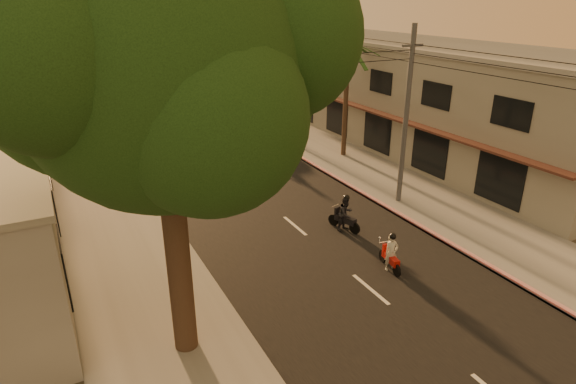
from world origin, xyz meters
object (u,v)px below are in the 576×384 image
(scooter_mid_a, at_px, (346,214))
(scooter_far_c, at_px, (176,99))
(scooter_red, at_px, (391,253))
(scooter_far_a, at_px, (204,135))
(scooter_far_b, at_px, (181,102))
(parked_car, at_px, (260,138))
(scooter_mid_b, at_px, (259,142))
(palm_tree, at_px, (348,47))
(broadleaf_tree, at_px, (174,68))

(scooter_mid_a, relative_size, scooter_far_c, 1.07)
(scooter_red, distance_m, scooter_far_a, 20.05)
(scooter_far_a, bearing_deg, scooter_red, -106.02)
(scooter_far_b, distance_m, parked_car, 14.53)
(scooter_mid_b, bearing_deg, scooter_red, -112.44)
(palm_tree, bearing_deg, scooter_mid_a, -122.97)
(broadleaf_tree, relative_size, parked_car, 2.76)
(palm_tree, relative_size, scooter_far_b, 4.65)
(broadleaf_tree, relative_size, scooter_far_c, 7.24)
(parked_car, bearing_deg, scooter_far_b, 84.90)
(scooter_far_a, bearing_deg, palm_tree, -61.31)
(scooter_red, xyz_separation_m, scooter_far_a, (-1.11, 20.02, 0.03))
(scooter_red, xyz_separation_m, parked_car, (2.25, 17.59, -0.03))
(scooter_mid_b, xyz_separation_m, scooter_far_b, (-0.98, 15.80, -0.03))
(scooter_mid_a, distance_m, scooter_far_b, 28.27)
(broadleaf_tree, xyz_separation_m, scooter_red, (8.15, 0.68, -7.76))
(palm_tree, relative_size, scooter_far_a, 5.00)
(scooter_red, height_order, parked_car, scooter_red)
(scooter_mid_b, distance_m, scooter_far_c, 17.96)
(palm_tree, xyz_separation_m, scooter_far_c, (-5.82, 20.98, -6.40))
(scooter_mid_b, bearing_deg, scooter_far_a, 107.64)
(scooter_far_a, distance_m, scooter_far_b, 12.12)
(scooter_mid_a, relative_size, scooter_far_b, 1.01)
(palm_tree, relative_size, scooter_mid_a, 4.60)
(broadleaf_tree, bearing_deg, scooter_mid_a, 27.55)
(broadleaf_tree, xyz_separation_m, scooter_mid_b, (9.68, 16.90, -7.63))
(scooter_far_b, bearing_deg, scooter_red, -106.17)
(palm_tree, bearing_deg, scooter_mid_b, 148.34)
(scooter_mid_a, bearing_deg, scooter_mid_b, 66.25)
(broadleaf_tree, height_order, palm_tree, broadleaf_tree)
(scooter_mid_a, bearing_deg, parked_car, 63.81)
(scooter_far_a, xyz_separation_m, scooter_far_c, (1.75, 14.14, -0.00))
(scooter_mid_a, bearing_deg, scooter_red, -113.62)
(parked_car, xyz_separation_m, scooter_far_c, (-1.61, 16.57, 0.06))
(scooter_far_a, bearing_deg, scooter_mid_a, -104.08)
(broadleaf_tree, relative_size, palm_tree, 1.48)
(scooter_red, height_order, scooter_mid_a, scooter_mid_a)
(palm_tree, height_order, scooter_mid_b, palm_tree)
(scooter_red, xyz_separation_m, scooter_far_c, (0.64, 34.16, 0.03))
(scooter_red, distance_m, scooter_mid_a, 3.77)
(palm_tree, distance_m, parked_car, 8.89)
(scooter_far_a, bearing_deg, scooter_far_c, 63.75)
(palm_tree, xyz_separation_m, scooter_mid_a, (-6.11, -9.42, -6.34))
(scooter_mid_a, xyz_separation_m, parked_car, (1.90, 13.84, -0.13))
(palm_tree, bearing_deg, broadleaf_tree, -136.52)
(scooter_red, bearing_deg, palm_tree, 73.94)
(scooter_far_b, relative_size, scooter_far_c, 1.05)
(broadleaf_tree, distance_m, scooter_red, 11.27)
(scooter_mid_b, bearing_deg, scooter_far_c, 75.74)
(broadleaf_tree, relative_size, scooter_red, 7.34)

